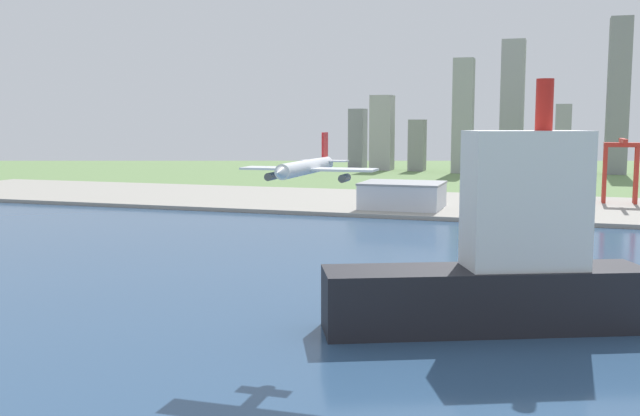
# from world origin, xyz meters

# --- Properties ---
(ground_plane) EXTENTS (2400.00, 2400.00, 0.00)m
(ground_plane) POSITION_xyz_m (0.00, 300.00, 0.00)
(ground_plane) COLOR #64854D
(water_bay) EXTENTS (840.00, 360.00, 0.15)m
(water_bay) POSITION_xyz_m (0.00, 240.00, 0.07)
(water_bay) COLOR #2D4C70
(water_bay) RESTS_ON ground
(industrial_pier) EXTENTS (840.00, 140.00, 2.50)m
(industrial_pier) POSITION_xyz_m (0.00, 490.00, 1.25)
(industrial_pier) COLOR gray
(industrial_pier) RESTS_ON ground
(airplane_landing) EXTENTS (31.68, 36.80, 10.95)m
(airplane_landing) POSITION_xyz_m (-8.87, 179.36, 44.37)
(airplane_landing) COLOR silver
(cargo_ship) EXTENTS (85.18, 50.38, 65.54)m
(cargo_ship) POSITION_xyz_m (32.41, 215.58, 19.01)
(cargo_ship) COLOR black
(cargo_ship) RESTS_ON water_bay
(port_crane_red) EXTENTS (21.06, 37.10, 41.27)m
(port_crane_red) POSITION_xyz_m (83.90, 520.74, 31.42)
(port_crane_red) COLOR #B72D23
(port_crane_red) RESTS_ON industrial_pier
(warehouse_main) EXTENTS (48.28, 38.75, 15.64)m
(warehouse_main) POSITION_xyz_m (-42.52, 453.64, 10.34)
(warehouse_main) COLOR silver
(warehouse_main) RESTS_ON industrial_pier
(distant_skyline) EXTENTS (297.27, 69.75, 158.35)m
(distant_skyline) POSITION_xyz_m (-21.07, 825.92, 58.34)
(distant_skyline) COLOR gray
(distant_skyline) RESTS_ON ground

